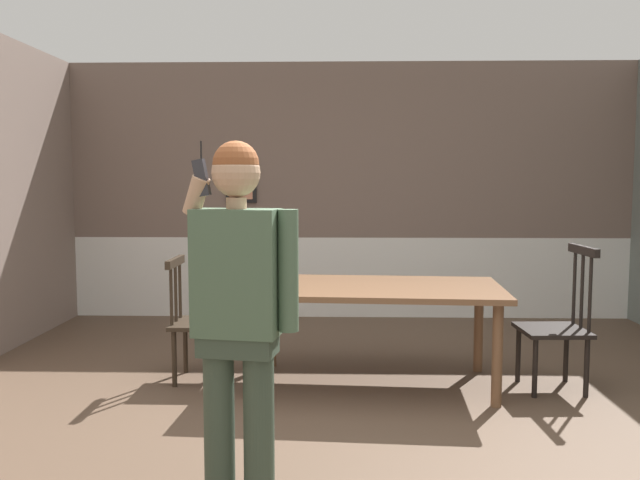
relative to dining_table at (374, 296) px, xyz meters
name	(u,v)px	position (x,y,z in m)	size (l,w,h in m)	color
ground_plane	(360,449)	(-0.13, -1.16, -0.65)	(7.84, 7.84, 0.00)	brown
room_back_partition	(349,196)	(-0.14, 2.41, 0.66)	(6.10, 0.17, 2.73)	#756056
dining_table	(374,296)	(0.00, 0.00, 0.00)	(1.88, 1.12, 0.73)	brown
chair_near_window	(198,320)	(-1.30, 0.08, -0.20)	(0.44, 0.44, 0.91)	#2D2319
chair_by_doorway	(558,324)	(1.30, -0.08, -0.18)	(0.46, 0.46, 1.03)	black
person_figure	(239,302)	(-0.70, -1.81, 0.29)	(0.54, 0.26, 1.66)	#3A493A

